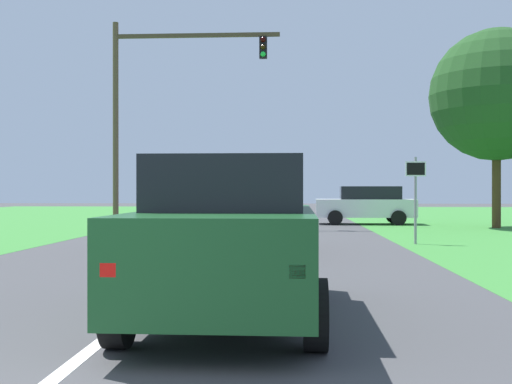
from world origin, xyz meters
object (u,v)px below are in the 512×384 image
(pickup_truck_lead, at_px, (229,213))
(traffic_light, at_px, (155,94))
(keep_moving_sign, at_px, (416,188))
(crossing_suv_far, at_px, (366,204))
(oak_tree_right, at_px, (497,95))
(red_suv_near, at_px, (232,235))

(pickup_truck_lead, xyz_separation_m, traffic_light, (-4.17, 10.22, 4.65))
(traffic_light, bearing_deg, keep_moving_sign, -38.95)
(crossing_suv_far, bearing_deg, oak_tree_right, -27.35)
(traffic_light, xyz_separation_m, keep_moving_sign, (9.42, -7.62, -4.02))
(keep_moving_sign, bearing_deg, crossing_suv_far, 90.77)
(keep_moving_sign, bearing_deg, traffic_light, 141.05)
(red_suv_near, relative_size, keep_moving_sign, 1.92)
(red_suv_near, xyz_separation_m, traffic_light, (-5.04, 18.50, 4.63))
(traffic_light, relative_size, oak_tree_right, 1.04)
(pickup_truck_lead, relative_size, traffic_light, 0.63)
(red_suv_near, relative_size, pickup_truck_lead, 0.90)
(traffic_light, distance_m, keep_moving_sign, 12.76)
(traffic_light, height_order, oak_tree_right, traffic_light)
(pickup_truck_lead, height_order, oak_tree_right, oak_tree_right)
(traffic_light, bearing_deg, oak_tree_right, 2.39)
(red_suv_near, bearing_deg, oak_tree_right, 63.94)
(traffic_light, height_order, keep_moving_sign, traffic_light)
(crossing_suv_far, bearing_deg, pickup_truck_lead, -110.76)
(crossing_suv_far, bearing_deg, traffic_light, -160.74)
(oak_tree_right, bearing_deg, pickup_truck_lead, -133.34)
(keep_moving_sign, distance_m, crossing_suv_far, 10.88)
(red_suv_near, height_order, pickup_truck_lead, pickup_truck_lead)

